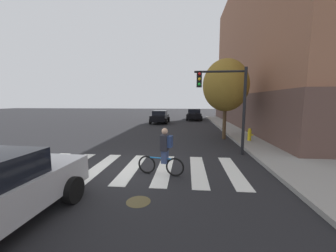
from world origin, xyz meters
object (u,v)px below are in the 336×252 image
(manhole_cover, at_px, (138,202))
(sedan_mid, at_px, (160,117))
(sedan_far, at_px, (194,114))
(traffic_light_near, at_px, (227,96))
(street_tree_near, at_px, (226,85))
(fire_hydrant, at_px, (249,135))
(cyclist, at_px, (164,152))

(manhole_cover, xyz_separation_m, sedan_mid, (-1.94, 18.63, 0.76))
(sedan_mid, distance_m, sedan_far, 5.93)
(traffic_light_near, height_order, street_tree_near, street_tree_near)
(fire_hydrant, height_order, street_tree_near, street_tree_near)
(sedan_far, height_order, traffic_light_near, traffic_light_near)
(cyclist, bearing_deg, street_tree_near, 64.75)
(fire_hydrant, bearing_deg, street_tree_near, 137.23)
(manhole_cover, distance_m, sedan_mid, 18.75)
(sedan_far, height_order, cyclist, cyclist)
(sedan_far, xyz_separation_m, cyclist, (-1.77, -20.93, 0.04))
(sedan_far, xyz_separation_m, fire_hydrant, (2.94, -15.01, -0.27))
(street_tree_near, bearing_deg, sedan_far, 96.63)
(cyclist, relative_size, street_tree_near, 0.31)
(traffic_light_near, distance_m, street_tree_near, 4.21)
(traffic_light_near, distance_m, fire_hydrant, 4.19)
(sedan_mid, height_order, street_tree_near, street_tree_near)
(fire_hydrant, bearing_deg, sedan_mid, 123.35)
(traffic_light_near, bearing_deg, sedan_far, 92.95)
(traffic_light_near, relative_size, fire_hydrant, 5.38)
(manhole_cover, bearing_deg, cyclist, 76.85)
(sedan_mid, relative_size, street_tree_near, 0.80)
(manhole_cover, bearing_deg, fire_hydrant, 56.69)
(fire_hydrant, distance_m, street_tree_near, 3.61)
(manhole_cover, relative_size, traffic_light_near, 0.15)
(sedan_far, distance_m, traffic_light_near, 18.00)
(traffic_light_near, bearing_deg, fire_hydrant, 54.64)
(sedan_mid, height_order, traffic_light_near, traffic_light_near)
(cyclist, bearing_deg, sedan_mid, 98.14)
(sedan_mid, distance_m, traffic_light_near, 14.69)
(sedan_far, distance_m, cyclist, 21.01)
(sedan_mid, relative_size, cyclist, 2.55)
(sedan_mid, xyz_separation_m, traffic_light_near, (5.08, -13.63, 2.09))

